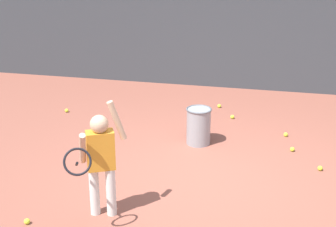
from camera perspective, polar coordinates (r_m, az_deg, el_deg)
name	(u,v)px	position (r m, az deg, el deg)	size (l,w,h in m)	color
ground_plane	(204,179)	(6.44, 4.20, -7.63)	(20.00, 20.00, 0.00)	brown
back_fence_windscreen	(238,9)	(9.82, 8.19, 11.98)	(13.01, 0.08, 3.21)	#383D42
fence_post_1	(86,0)	(10.61, -9.56, 12.95)	(0.09, 0.09, 3.36)	slate
fence_post_2	(239,5)	(9.87, 8.24, 12.46)	(0.09, 0.09, 3.36)	slate
tennis_player	(100,157)	(5.39, -7.93, -5.05)	(0.51, 0.80, 1.35)	silver
ball_hopper	(199,126)	(7.36, 3.58, -1.42)	(0.38, 0.38, 0.56)	gray
tennis_ball_0	(219,106)	(8.97, 5.99, 0.88)	(0.07, 0.07, 0.07)	#CCE033
tennis_ball_2	(232,117)	(8.47, 7.51, -0.39)	(0.07, 0.07, 0.07)	#CCE033
tennis_ball_3	(27,221)	(5.73, -16.12, -11.99)	(0.07, 0.07, 0.07)	#CCE033
tennis_ball_4	(67,111)	(8.88, -11.73, 0.34)	(0.07, 0.07, 0.07)	#CCE033
tennis_ball_6	(292,149)	(7.40, 14.30, -4.06)	(0.07, 0.07, 0.07)	#CCE033
tennis_ball_7	(320,168)	(6.94, 17.31, -6.11)	(0.07, 0.07, 0.07)	#CCE033
tennis_ball_8	(286,135)	(7.90, 13.56, -2.40)	(0.07, 0.07, 0.07)	#CCE033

